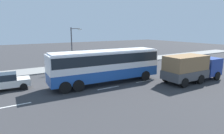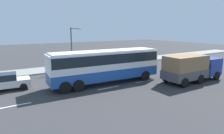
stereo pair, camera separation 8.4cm
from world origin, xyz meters
TOP-DOWN VIEW (x-y plane):
  - ground_plane at (0.00, 0.00)m, footprint 120.00×120.00m
  - sidewalk_curb at (0.00, 9.41)m, footprint 80.00×4.00m
  - lane_centreline at (-8.43, -1.87)m, footprint 25.40×0.16m
  - coach_bus at (-0.86, -0.33)m, footprint 11.78×3.23m
  - cargo_truck at (7.40, -4.54)m, footprint 7.24×2.77m
  - car_white_minivan at (-9.97, 2.73)m, footprint 4.33×2.15m
  - pedestrian_near_curb at (8.38, 9.23)m, footprint 0.32×0.32m
  - street_lamp at (-1.37, 7.64)m, footprint 1.54×0.24m

SIDE VIEW (x-z plane):
  - ground_plane at x=0.00m, z-range 0.00..0.00m
  - lane_centreline at x=-8.43m, z-range 0.00..0.01m
  - sidewalk_curb at x=0.00m, z-range 0.00..0.15m
  - car_white_minivan at x=-9.97m, z-range 0.04..1.59m
  - pedestrian_near_curb at x=8.38m, z-range 0.28..1.96m
  - cargo_truck at x=7.40m, z-range 0.11..2.99m
  - coach_bus at x=-0.86m, z-range 0.41..3.86m
  - street_lamp at x=-1.37m, z-range 0.62..6.26m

